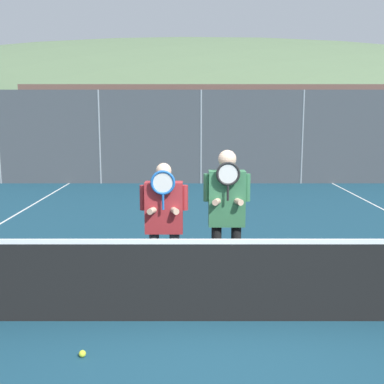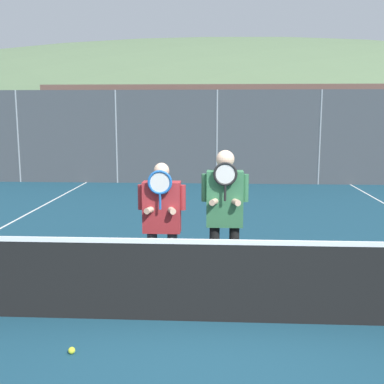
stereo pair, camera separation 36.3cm
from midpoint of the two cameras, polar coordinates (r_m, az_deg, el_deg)
ground_plane at (r=5.63m, az=4.16°, el=-15.07°), size 120.00×120.00×0.00m
hill_distant at (r=57.35m, az=3.34°, el=7.17°), size 102.43×56.91×19.92m
clubhouse_building at (r=24.10m, az=5.89°, el=8.14°), size 17.72×5.50×3.51m
fence_back at (r=15.69m, az=3.62°, el=6.49°), size 19.83×0.06×3.03m
tennis_net at (r=5.45m, az=4.22°, el=-10.34°), size 11.66×0.09×1.06m
player_leftmost at (r=6.11m, az=-1.89°, el=-3.05°), size 0.61×0.34×1.71m
player_center_left at (r=6.13m, az=5.59°, el=-2.03°), size 0.60×0.34×1.87m
car_far_left at (r=19.86m, az=-16.03°, el=5.14°), size 4.02×1.95×1.88m
car_left_of_center at (r=18.33m, az=-2.48°, el=5.09°), size 4.36×1.90×1.82m
car_center at (r=19.02m, az=12.19°, el=5.05°), size 4.14×2.07×1.82m
tennis_ball_on_court at (r=5.04m, az=-11.99°, el=-17.92°), size 0.07×0.07×0.07m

